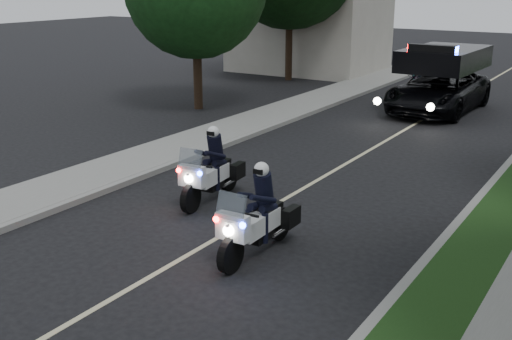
# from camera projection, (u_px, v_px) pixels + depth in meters

# --- Properties ---
(ground) EXTENTS (120.00, 120.00, 0.00)m
(ground) POSITION_uv_depth(u_px,v_px,m) (119.00, 295.00, 10.72)
(ground) COLOR black
(ground) RESTS_ON ground
(curb_right) EXTENTS (0.20, 60.00, 0.15)m
(curb_right) POSITION_uv_depth(u_px,v_px,m) (497.00, 179.00, 16.68)
(curb_right) COLOR gray
(curb_right) RESTS_ON ground
(curb_left) EXTENTS (0.20, 60.00, 0.15)m
(curb_left) POSITION_uv_depth(u_px,v_px,m) (242.00, 139.00, 20.87)
(curb_left) COLOR gray
(curb_left) RESTS_ON ground
(sidewalk_left) EXTENTS (2.00, 60.00, 0.16)m
(sidewalk_left) POSITION_uv_depth(u_px,v_px,m) (215.00, 134.00, 21.43)
(sidewalk_left) COLOR gray
(sidewalk_left) RESTS_ON ground
(building_far) EXTENTS (8.00, 6.00, 7.00)m
(building_far) POSITION_uv_depth(u_px,v_px,m) (310.00, 9.00, 35.80)
(building_far) COLOR #A8A396
(building_far) RESTS_ON ground
(lane_marking) EXTENTS (0.12, 50.00, 0.01)m
(lane_marking) POSITION_uv_depth(u_px,v_px,m) (355.00, 159.00, 18.80)
(lane_marking) COLOR #BFB78C
(lane_marking) RESTS_ON ground
(police_moto_left) EXTENTS (0.96, 2.23, 1.85)m
(police_moto_left) POSITION_uv_depth(u_px,v_px,m) (211.00, 200.00, 15.28)
(police_moto_left) COLOR silver
(police_moto_left) RESTS_ON ground
(police_moto_right) EXTENTS (0.79, 2.20, 1.87)m
(police_moto_right) POSITION_uv_depth(u_px,v_px,m) (257.00, 254.00, 12.30)
(police_moto_right) COLOR silver
(police_moto_right) RESTS_ON ground
(police_suv) EXTENTS (3.04, 6.22, 2.98)m
(police_suv) POSITION_uv_depth(u_px,v_px,m) (437.00, 111.00, 25.51)
(police_suv) COLOR black
(police_suv) RESTS_ON ground
(bicycle) EXTENTS (0.61, 1.66, 0.86)m
(bicycle) POSITION_uv_depth(u_px,v_px,m) (416.00, 88.00, 30.97)
(bicycle) COLOR black
(bicycle) RESTS_ON ground
(cyclist) EXTENTS (0.66, 0.45, 1.79)m
(cyclist) POSITION_uv_depth(u_px,v_px,m) (416.00, 88.00, 30.97)
(cyclist) COLOR black
(cyclist) RESTS_ON ground
(tree_left_near) EXTENTS (7.19, 7.19, 9.55)m
(tree_left_near) POSITION_uv_depth(u_px,v_px,m) (199.00, 109.00, 26.05)
(tree_left_near) COLOR #133B14
(tree_left_near) RESTS_ON ground
(tree_left_far) EXTENTS (7.58, 7.58, 12.17)m
(tree_left_far) POSITION_uv_depth(u_px,v_px,m) (288.00, 80.00, 33.38)
(tree_left_far) COLOR black
(tree_left_far) RESTS_ON ground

